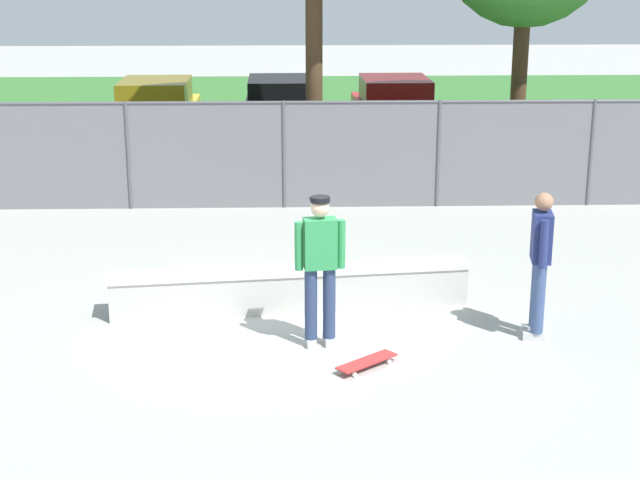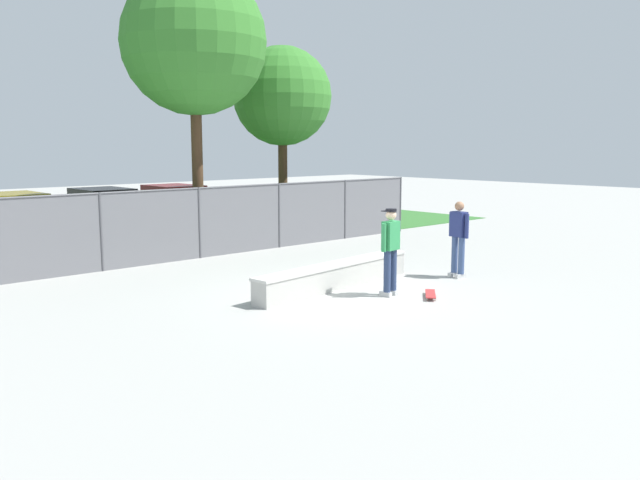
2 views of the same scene
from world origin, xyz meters
TOP-DOWN VIEW (x-y plane):
  - ground_plane at (0.00, 0.00)m, footprint 80.00×80.00m
  - grass_strip at (0.00, 16.31)m, footprint 29.05×20.00m
  - concrete_ledge at (0.11, 0.63)m, footprint 4.76×1.02m
  - skateboarder at (0.46, -0.65)m, footprint 0.60×0.33m
  - skateboard at (0.97, -1.32)m, footprint 0.74×0.67m
  - chainlink_fence at (-0.00, 6.01)m, footprint 17.12×0.07m
  - car_yellow at (-3.11, 11.92)m, footprint 2.06×4.22m
  - car_black at (-0.08, 12.20)m, footprint 2.06×4.22m
  - car_red at (2.68, 12.18)m, footprint 2.06×4.22m
  - bystander at (3.11, -0.45)m, footprint 0.32×0.59m

SIDE VIEW (x-z plane):
  - ground_plane at x=0.00m, z-range 0.00..0.00m
  - grass_strip at x=0.00m, z-range 0.00..0.02m
  - skateboard at x=0.97m, z-range 0.03..0.12m
  - concrete_ledge at x=0.11m, z-range 0.00..0.57m
  - car_yellow at x=-3.11m, z-range 0.01..1.67m
  - car_black at x=-0.08m, z-range 0.01..1.67m
  - car_red at x=2.68m, z-range 0.01..1.67m
  - bystander at x=3.11m, z-range 0.10..1.92m
  - skateboarder at x=0.46m, z-range 0.11..1.95m
  - chainlink_fence at x=0.00m, z-range 0.08..2.06m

